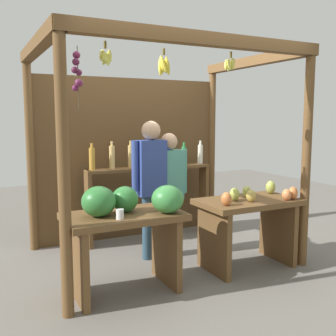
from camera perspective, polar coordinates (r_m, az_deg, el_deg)
ground_plane at (r=4.89m, az=-1.03°, el=-12.59°), size 12.00×12.00×0.00m
market_stall at (r=4.99m, az=-3.27°, el=4.54°), size 2.76×2.02×2.43m
fruit_counter_left at (r=3.77m, az=-5.96°, el=-7.72°), size 1.15×0.70×1.05m
fruit_counter_right at (r=4.51m, az=11.56°, el=-6.96°), size 1.11×0.64×0.92m
bottle_shelf_unit at (r=5.39m, az=-2.71°, el=-1.89°), size 1.77×0.22×1.36m
vendor_man at (r=4.59m, az=-2.40°, el=-1.31°), size 0.48×0.22×1.62m
vendor_woman at (r=4.74m, az=0.14°, el=-2.26°), size 0.48×0.20×1.48m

